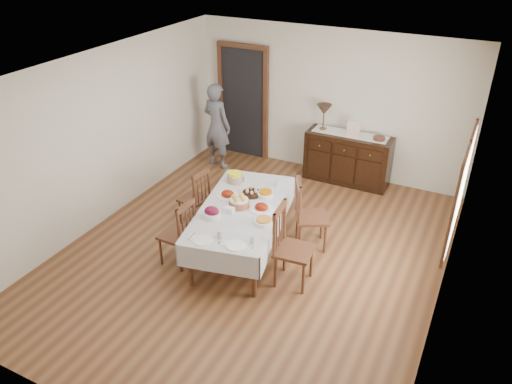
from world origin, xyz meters
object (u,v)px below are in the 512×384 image
at_px(person, 217,123).
at_px(chair_left_far, 196,197).
at_px(chair_left_near, 179,232).
at_px(table_lamp, 324,110).
at_px(chair_right_near, 290,246).
at_px(chair_right_far, 308,214).
at_px(dining_table, 242,213).
at_px(sideboard, 348,158).

bearing_deg(person, chair_left_far, 121.72).
xyz_separation_m(chair_left_near, table_lamp, (0.78, 3.37, 0.75)).
bearing_deg(table_lamp, chair_right_near, -77.15).
distance_m(chair_right_far, table_lamp, 2.40).
distance_m(chair_left_near, chair_left_far, 1.01).
height_order(chair_right_far, person, person).
bearing_deg(chair_right_near, person, 39.95).
bearing_deg(person, dining_table, 137.59).
xyz_separation_m(dining_table, sideboard, (0.66, 2.73, -0.19)).
bearing_deg(person, table_lamp, -155.05).
relative_size(sideboard, table_lamp, 3.23).
bearing_deg(table_lamp, dining_table, -93.33).
bearing_deg(chair_right_far, dining_table, 97.07).
relative_size(dining_table, chair_right_far, 2.14).
xyz_separation_m(dining_table, chair_left_near, (-0.62, -0.61, -0.14)).
bearing_deg(dining_table, chair_left_near, -147.00).
xyz_separation_m(chair_right_near, person, (-2.58, 2.57, 0.30)).
xyz_separation_m(sideboard, person, (-2.39, -0.47, 0.41)).
xyz_separation_m(chair_right_far, sideboard, (-0.10, 2.19, -0.09)).
xyz_separation_m(chair_right_near, chair_right_far, (-0.09, 0.85, -0.02)).
height_order(chair_right_far, sideboard, chair_right_far).
bearing_deg(sideboard, chair_left_near, -111.03).
height_order(chair_left_near, person, person).
distance_m(chair_right_near, table_lamp, 3.22).
height_order(dining_table, person, person).
bearing_deg(chair_left_near, dining_table, 136.82).
relative_size(chair_left_near, chair_right_near, 0.89).
height_order(dining_table, sideboard, sideboard).
xyz_separation_m(sideboard, table_lamp, (-0.50, 0.03, 0.80)).
relative_size(chair_left_near, sideboard, 0.66).
xyz_separation_m(chair_right_near, table_lamp, (-0.70, 3.06, 0.69)).
height_order(chair_left_far, chair_right_near, chair_right_near).
distance_m(chair_right_near, chair_right_far, 0.85).
distance_m(dining_table, sideboard, 2.81).
relative_size(chair_right_near, chair_right_far, 1.03).
xyz_separation_m(dining_table, chair_left_far, (-0.97, 0.34, -0.17)).
distance_m(dining_table, chair_left_near, 0.88).
bearing_deg(chair_right_near, table_lamp, 7.71).
relative_size(dining_table, table_lamp, 4.97).
height_order(chair_left_far, person, person).
bearing_deg(dining_table, chair_right_near, -31.61).
relative_size(sideboard, person, 0.87).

